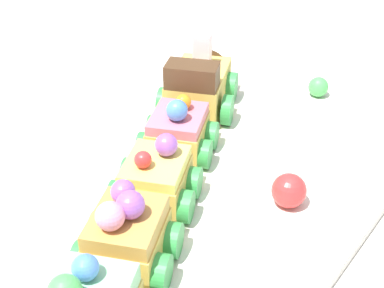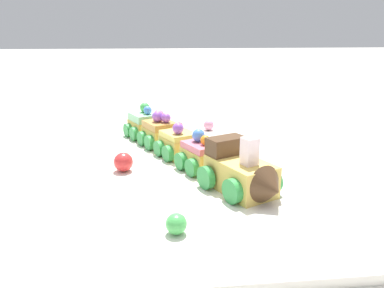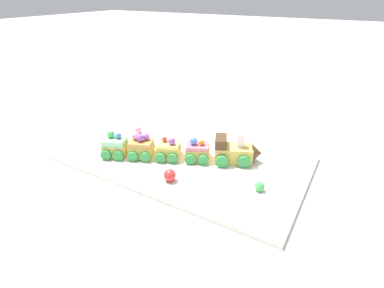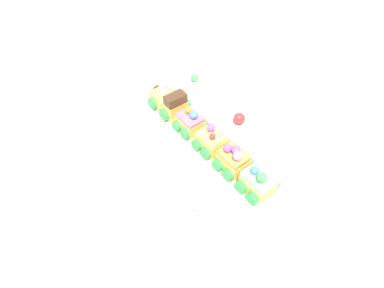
% 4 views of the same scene
% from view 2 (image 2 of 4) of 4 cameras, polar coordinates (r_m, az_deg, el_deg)
% --- Properties ---
extents(ground_plane, '(10.00, 10.00, 0.00)m').
position_cam_2_polar(ground_plane, '(0.68, 0.56, -3.47)').
color(ground_plane, beige).
extents(display_board, '(0.70, 0.40, 0.01)m').
position_cam_2_polar(display_board, '(0.68, 0.57, -2.99)').
color(display_board, white).
rests_on(display_board, ground_plane).
extents(cake_train_locomotive, '(0.14, 0.11, 0.08)m').
position_cam_2_polar(cake_train_locomotive, '(0.54, 7.92, -4.59)').
color(cake_train_locomotive, '#E0BC56').
rests_on(cake_train_locomotive, display_board).
extents(cake_car_strawberry, '(0.09, 0.09, 0.07)m').
position_cam_2_polar(cake_car_strawberry, '(0.62, 1.63, -1.83)').
color(cake_car_strawberry, '#E0BC56').
rests_on(cake_car_strawberry, display_board).
extents(cake_car_lemon, '(0.09, 0.09, 0.07)m').
position_cam_2_polar(cake_car_lemon, '(0.69, -2.03, 0.00)').
color(cake_car_lemon, '#E0BC56').
rests_on(cake_car_lemon, display_board).
extents(cake_car_caramel, '(0.09, 0.09, 0.07)m').
position_cam_2_polar(cake_car_caramel, '(0.76, -4.91, 1.78)').
color(cake_car_caramel, '#E0BC56').
rests_on(cake_car_caramel, display_board).
extents(cake_car_mint, '(0.09, 0.09, 0.07)m').
position_cam_2_polar(cake_car_mint, '(0.83, -7.26, 2.90)').
color(cake_car_mint, '#E0BC56').
rests_on(cake_car_mint, display_board).
extents(gumball_pink, '(0.02, 0.02, 0.02)m').
position_cam_2_polar(gumball_pink, '(0.88, 2.56, 2.89)').
color(gumball_pink, pink).
rests_on(gumball_pink, display_board).
extents(gumball_green, '(0.02, 0.02, 0.02)m').
position_cam_2_polar(gumball_green, '(0.44, -2.42, -12.06)').
color(gumball_green, '#4CBC56').
rests_on(gumball_green, display_board).
extents(gumball_red, '(0.03, 0.03, 0.03)m').
position_cam_2_polar(gumball_red, '(0.63, -10.43, -2.72)').
color(gumball_red, red).
rests_on(gumball_red, display_board).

